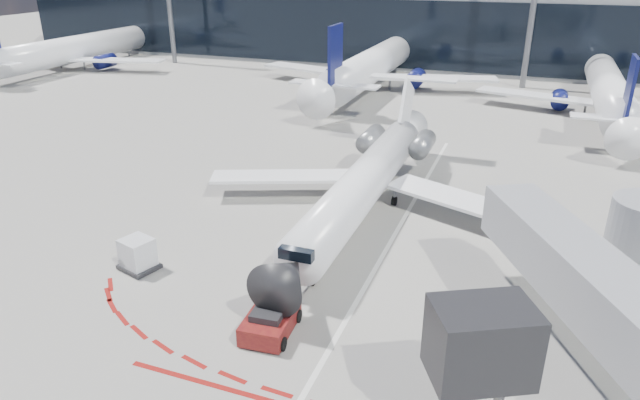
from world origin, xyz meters
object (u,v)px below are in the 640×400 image
at_px(uld_container, 138,255).
at_px(pushback_tug, 270,321).
at_px(ramp_worker, 454,400).
at_px(regional_jet, 369,177).

bearing_deg(uld_container, pushback_tug, 0.49).
height_order(pushback_tug, uld_container, uld_container).
xyz_separation_m(ramp_worker, uld_container, (-16.72, 4.78, 0.01)).
distance_m(pushback_tug, uld_container, 8.98).
relative_size(pushback_tug, uld_container, 2.18).
distance_m(ramp_worker, uld_container, 17.39).
bearing_deg(ramp_worker, regional_jet, -86.65).
bearing_deg(ramp_worker, uld_container, -38.27).
bearing_deg(regional_jet, pushback_tug, -91.23).
relative_size(ramp_worker, uld_container, 0.77).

